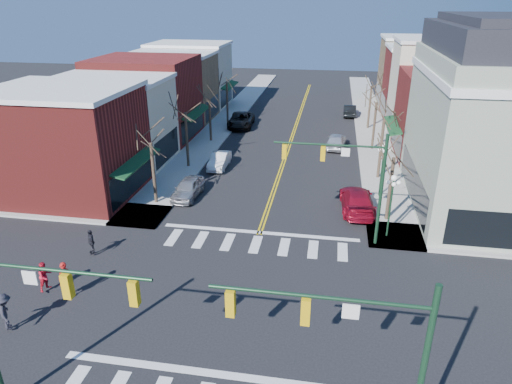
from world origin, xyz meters
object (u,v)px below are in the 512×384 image
at_px(lamppost_midblock, 383,161).
at_px(car_left_mid, 219,160).
at_px(lamppost_corner, 392,196).
at_px(pedestrian_red_a, 66,279).
at_px(car_left_far, 241,120).
at_px(car_right_near, 357,200).
at_px(car_right_mid, 336,141).
at_px(car_right_far, 350,110).
at_px(pedestrian_dark_a, 91,242).
at_px(car_left_near, 188,188).
at_px(pedestrian_dark_b, 5,312).
at_px(pedestrian_red_b, 45,276).

height_order(lamppost_midblock, car_left_mid, lamppost_midblock).
height_order(lamppost_corner, pedestrian_red_a, lamppost_corner).
bearing_deg(pedestrian_red_a, car_left_far, 71.04).
relative_size(lamppost_corner, pedestrian_red_a, 2.29).
relative_size(car_right_near, car_right_mid, 1.22).
bearing_deg(car_right_far, lamppost_midblock, 94.13).
bearing_deg(car_left_far, car_right_far, 27.27).
bearing_deg(lamppost_corner, pedestrian_red_a, -151.19).
bearing_deg(lamppost_corner, car_right_near, 115.16).
distance_m(lamppost_midblock, pedestrian_dark_a, 21.28).
height_order(car_left_near, car_right_far, car_left_near).
height_order(lamppost_midblock, car_right_near, lamppost_midblock).
bearing_deg(pedestrian_dark_b, pedestrian_dark_a, -43.40).
xyz_separation_m(lamppost_corner, car_left_mid, (-13.79, 10.93, -2.29)).
height_order(lamppost_corner, lamppost_midblock, same).
xyz_separation_m(lamppost_corner, pedestrian_dark_a, (-17.67, -5.19, -2.04)).
bearing_deg(pedestrian_dark_a, pedestrian_dark_b, -42.39).
bearing_deg(car_right_far, pedestrian_red_a, 70.33).
relative_size(lamppost_midblock, car_left_mid, 1.06).
distance_m(pedestrian_red_b, pedestrian_dark_b, 3.09).
height_order(pedestrian_red_b, pedestrian_dark_b, pedestrian_dark_b).
relative_size(lamppost_midblock, pedestrian_dark_b, 2.35).
xyz_separation_m(lamppost_midblock, pedestrian_dark_b, (-18.20, -18.61, -1.89)).
relative_size(car_left_near, pedestrian_dark_a, 2.74).
relative_size(car_left_mid, pedestrian_red_a, 2.16).
distance_m(car_left_far, pedestrian_dark_a, 30.24).
bearing_deg(car_left_mid, car_left_far, 92.98).
bearing_deg(car_left_near, pedestrian_dark_a, -105.95).
height_order(car_left_far, car_right_mid, car_left_far).
height_order(lamppost_corner, car_left_near, lamppost_corner).
height_order(pedestrian_red_b, pedestrian_dark_a, pedestrian_red_b).
height_order(lamppost_midblock, pedestrian_red_a, lamppost_midblock).
bearing_deg(pedestrian_dark_a, car_left_mid, 128.46).
height_order(lamppost_midblock, car_left_near, lamppost_midblock).
bearing_deg(pedestrian_red_b, pedestrian_dark_a, 11.25).
bearing_deg(car_left_near, car_left_mid, 85.57).
height_order(car_left_far, pedestrian_dark_b, pedestrian_dark_b).
height_order(car_right_mid, pedestrian_red_b, pedestrian_red_b).
xyz_separation_m(car_left_near, car_right_far, (12.80, 28.38, -0.00)).
bearing_deg(lamppost_midblock, pedestrian_dark_b, -134.36).
bearing_deg(lamppost_midblock, pedestrian_dark_a, -146.52).
relative_size(car_right_mid, pedestrian_red_a, 2.39).
xyz_separation_m(lamppost_midblock, pedestrian_red_a, (-16.87, -15.78, -1.87)).
relative_size(pedestrian_dark_a, pedestrian_dark_b, 0.84).
bearing_deg(pedestrian_red_b, lamppost_corner, -44.49).
height_order(lamppost_midblock, pedestrian_dark_a, lamppost_midblock).
bearing_deg(pedestrian_dark_a, lamppost_midblock, 85.48).
bearing_deg(pedestrian_red_b, car_right_near, -32.77).
bearing_deg(car_left_mid, car_left_near, -97.11).
xyz_separation_m(car_left_mid, pedestrian_red_b, (-4.41, -19.95, 0.29)).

